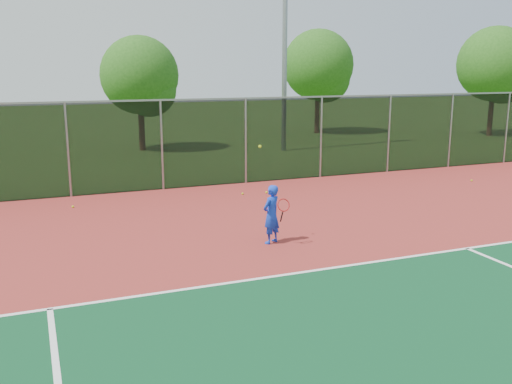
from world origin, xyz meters
The scene contains 12 objects.
ground centered at (0.00, 0.00, 0.00)m, with size 120.00×120.00×0.00m, color #2B5117.
court_apron centered at (0.00, 2.00, 0.01)m, with size 30.00×20.00×0.02m, color maroon.
fence_back centered at (0.00, 12.00, 1.56)m, with size 30.00×0.06×3.03m.
tennis_player centered at (-1.98, 5.07, 0.72)m, with size 0.61×0.68×2.33m.
practice_ball_0 centered at (0.01, 10.09, 0.06)m, with size 0.07×0.07×0.07m, color #B7D318.
practice_ball_1 centered at (-6.07, 10.39, 0.06)m, with size 0.07×0.07×0.07m, color #B7D318.
practice_ball_3 centered at (7.71, 9.18, 0.06)m, with size 0.07×0.07×0.07m, color #B7D318.
practice_ball_4 centered at (-0.80, 10.20, 0.06)m, with size 0.07×0.07×0.07m, color #B7D318.
floodlight_n centered at (4.67, 18.99, 6.78)m, with size 0.90×0.40×12.02m.
tree_back_left centered at (-1.76, 21.66, 3.52)m, with size 3.82×3.82×5.61m.
tree_back_mid centered at (9.92, 25.20, 4.01)m, with size 4.35×4.35×6.39m.
tree_back_right centered at (18.99, 20.04, 4.06)m, with size 4.40×4.40×6.47m.
Camera 1 is at (-7.09, -6.76, 4.08)m, focal length 40.00 mm.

